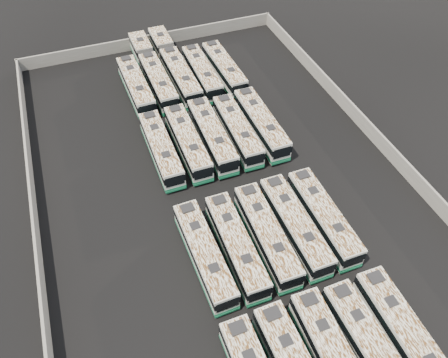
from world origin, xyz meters
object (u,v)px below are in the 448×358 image
(bus_midfront_far_right, at_px, (323,217))
(bus_back_far_right, at_px, (224,69))
(bus_back_left, at_px, (153,70))
(bus_front_far_right, at_px, (405,337))
(bus_midback_right, at_px, (237,130))
(bus_midback_far_left, at_px, (161,149))
(bus_midfront_far_left, at_px, (205,254))
(bus_back_far_left, at_px, (136,86))
(bus_front_right, at_px, (371,350))
(bus_midfront_center, at_px, (267,235))
(bus_back_center, at_px, (174,65))
(bus_back_right, at_px, (202,73))
(bus_midfront_left, at_px, (236,246))
(bus_midback_center, at_px, (212,136))
(bus_midback_far_right, at_px, (261,124))
(bus_midback_left, at_px, (188,142))
(bus_midfront_right, at_px, (295,225))

(bus_midfront_far_right, relative_size, bus_back_far_right, 0.99)
(bus_midfront_far_right, distance_m, bus_back_left, 36.90)
(bus_front_far_right, xyz_separation_m, bus_back_far_right, (0.02, 46.52, -0.04))
(bus_midback_right, bearing_deg, bus_midback_far_left, -179.22)
(bus_midfront_far_left, distance_m, bus_back_far_left, 31.86)
(bus_front_far_right, bearing_deg, bus_front_right, 179.73)
(bus_midfront_center, bearing_deg, bus_midback_right, 79.67)
(bus_back_center, distance_m, bus_back_right, 5.06)
(bus_back_center, bearing_deg, bus_back_left, -178.74)
(bus_back_left, bearing_deg, bus_midfront_far_left, -96.44)
(bus_front_far_right, bearing_deg, bus_midfront_center, 116.21)
(bus_midfront_left, bearing_deg, bus_midfront_far_left, 177.80)
(bus_front_right, relative_size, bus_front_far_right, 0.98)
(bus_midfront_far_left, relative_size, bus_back_left, 0.63)
(bus_midback_far_left, bearing_deg, bus_midfront_center, -67.74)
(bus_midfront_left, relative_size, bus_midfront_far_right, 1.00)
(bus_back_far_right, bearing_deg, bus_midback_center, -117.76)
(bus_midback_far_left, distance_m, bus_back_left, 18.43)
(bus_midfront_left, relative_size, bus_back_center, 0.62)
(bus_front_far_right, bearing_deg, bus_back_far_left, 107.51)
(bus_midfront_left, height_order, bus_midback_far_left, bus_midback_far_left)
(bus_midfront_left, relative_size, bus_midback_far_right, 0.97)
(bus_front_right, bearing_deg, bus_midfront_left, 114.94)
(bus_back_far_left, height_order, bus_back_right, bus_back_far_left)
(bus_front_far_right, bearing_deg, bus_midback_left, 108.99)
(bus_midfront_far_right, distance_m, bus_midback_center, 18.72)
(bus_front_far_right, xyz_separation_m, bus_midfront_far_left, (-14.17, 14.85, -0.05))
(bus_back_left, bearing_deg, bus_front_far_right, -78.79)
(bus_midback_center, height_order, bus_back_right, bus_midback_center)
(bus_midback_left, bearing_deg, bus_midfront_far_left, -101.71)
(bus_back_far_right, bearing_deg, bus_back_right, 177.10)
(bus_midfront_far_left, relative_size, bus_midback_center, 0.96)
(bus_midfront_center, distance_m, bus_back_center, 35.49)
(bus_midfront_right, relative_size, bus_midback_left, 1.00)
(bus_back_far_left, relative_size, bus_back_left, 0.65)
(bus_midback_center, relative_size, bus_back_right, 1.04)
(bus_midfront_far_right, bearing_deg, bus_back_center, 101.56)
(bus_midfront_far_right, relative_size, bus_midback_far_right, 0.97)
(bus_midback_far_right, distance_m, bus_back_right, 15.01)
(bus_midback_left, xyz_separation_m, bus_back_far_right, (10.62, 14.47, -0.02))
(bus_midfront_left, xyz_separation_m, bus_midback_far_left, (-3.55, 17.35, 0.01))
(bus_front_right, height_order, bus_midback_center, bus_midback_center)
(bus_midback_far_left, bearing_deg, bus_back_far_left, 89.44)
(bus_midfront_far_left, relative_size, bus_back_right, 1.00)
(bus_midfront_center, height_order, bus_midback_right, bus_midfront_center)
(bus_back_far_left, bearing_deg, bus_midback_far_left, -91.76)
(bus_front_right, distance_m, bus_midback_far_left, 33.70)
(bus_midback_far_right, bearing_deg, bus_front_right, -96.39)
(bus_back_far_left, relative_size, bus_back_center, 0.64)
(bus_midfront_left, bearing_deg, bus_back_right, 78.09)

